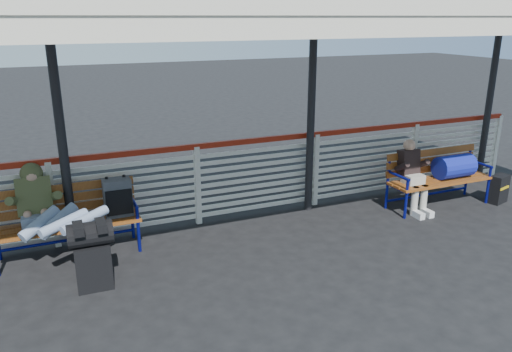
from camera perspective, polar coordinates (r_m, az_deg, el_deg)
name	(u,v)px	position (r m, az deg, el deg)	size (l,w,h in m)	color
ground	(246,281)	(6.04, -1.11, -11.91)	(60.00, 60.00, 0.00)	black
fence	(197,182)	(7.42, -6.71, -0.67)	(12.08, 0.08, 1.24)	silver
canopy	(216,12)	(6.06, -4.56, 18.17)	(12.60, 3.60, 3.16)	silver
luggage_stack	(92,253)	(5.99, -18.21, -8.36)	(0.50, 0.29, 0.82)	black
bench_left	(86,208)	(6.87, -18.88, -3.49)	(1.80, 0.56, 0.97)	#90551B
bench_right	(447,169)	(8.73, 20.97, 0.74)	(1.80, 0.56, 0.92)	#90551B
traveler_man	(54,215)	(6.51, -22.07, -4.19)	(0.93, 1.64, 0.77)	#8DA2BD
companion_person	(413,175)	(8.28, 17.48, 0.10)	(0.32, 0.66, 1.15)	#B2AEA2
suitcase_side	(499,189)	(9.29, 26.01, -1.33)	(0.38, 0.29, 0.48)	black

